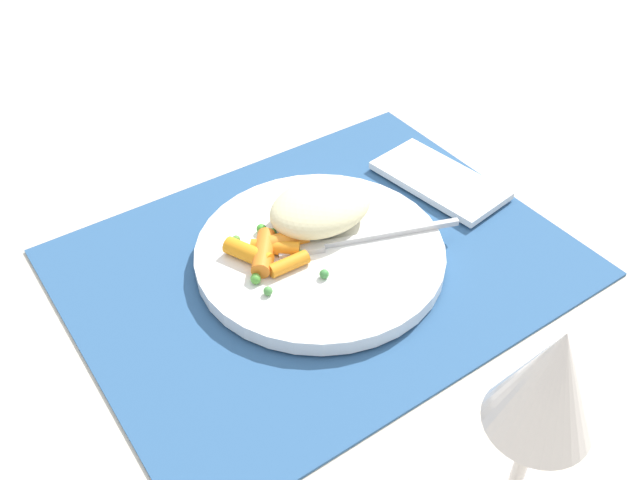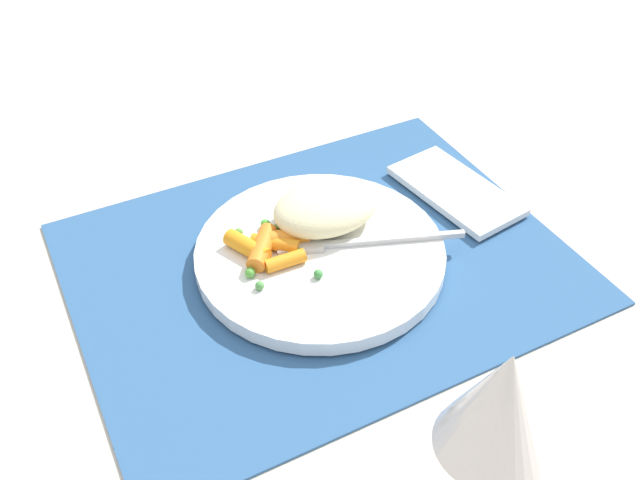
% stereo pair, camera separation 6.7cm
% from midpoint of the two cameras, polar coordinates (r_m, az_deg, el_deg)
% --- Properties ---
extents(ground_plane, '(2.40, 2.40, 0.00)m').
position_cam_midpoint_polar(ground_plane, '(0.69, -2.76, -2.09)').
color(ground_plane, beige).
extents(placemat, '(0.47, 0.37, 0.01)m').
position_cam_midpoint_polar(placemat, '(0.69, -2.77, -1.90)').
color(placemat, '#2D5684').
rests_on(placemat, ground_plane).
extents(plate, '(0.24, 0.24, 0.02)m').
position_cam_midpoint_polar(plate, '(0.68, -2.80, -1.25)').
color(plate, white).
rests_on(plate, placemat).
extents(rice_mound, '(0.11, 0.08, 0.04)m').
position_cam_midpoint_polar(rice_mound, '(0.69, -2.68, 2.63)').
color(rice_mound, beige).
rests_on(rice_mound, plate).
extents(carrot_portion, '(0.08, 0.07, 0.02)m').
position_cam_midpoint_polar(carrot_portion, '(0.67, -6.82, -0.79)').
color(carrot_portion, orange).
rests_on(carrot_portion, plate).
extents(pea_scatter, '(0.09, 0.10, 0.01)m').
position_cam_midpoint_polar(pea_scatter, '(0.67, -6.46, -1.08)').
color(pea_scatter, '#539334').
rests_on(pea_scatter, plate).
extents(fork, '(0.18, 0.07, 0.01)m').
position_cam_midpoint_polar(fork, '(0.68, -0.29, -0.13)').
color(fork, silver).
rests_on(fork, plate).
extents(wine_glass, '(0.07, 0.07, 0.18)m').
position_cam_midpoint_polar(wine_glass, '(0.44, 14.10, -11.77)').
color(wine_glass, silver).
rests_on(wine_glass, ground_plane).
extents(napkin, '(0.09, 0.16, 0.01)m').
position_cam_midpoint_polar(napkin, '(0.78, 7.38, 4.79)').
color(napkin, white).
rests_on(napkin, placemat).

